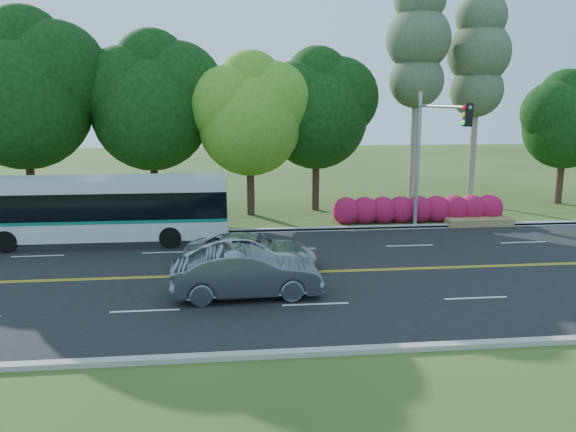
{
  "coord_description": "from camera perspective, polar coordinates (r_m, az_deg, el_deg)",
  "views": [
    {
      "loc": [
        -3.26,
        -20.76,
        6.63
      ],
      "look_at": [
        -0.82,
        2.0,
        1.85
      ],
      "focal_mm": 35.0,
      "sensor_mm": 36.0,
      "label": 1
    }
  ],
  "objects": [
    {
      "name": "sedan",
      "position": [
        19.15,
        -4.24,
        -5.79
      ],
      "size": [
        5.14,
        1.99,
        1.67
      ],
      "primitive_type": "imported",
      "rotation": [
        0.0,
        0.0,
        1.62
      ],
      "color": "slate",
      "rests_on": "road"
    },
    {
      "name": "curb_north",
      "position": [
        28.85,
        0.52,
        -1.34
      ],
      "size": [
        60.0,
        0.3,
        0.15
      ],
      "primitive_type": "cube",
      "color": "#A49E94",
      "rests_on": "ground"
    },
    {
      "name": "traffic_signal",
      "position": [
        27.99,
        14.4,
        7.42
      ],
      "size": [
        0.42,
        6.1,
        7.0
      ],
      "color": "#95999E",
      "rests_on": "ground"
    },
    {
      "name": "ground",
      "position": [
        22.03,
        2.68,
        -5.73
      ],
      "size": [
        120.0,
        120.0,
        0.0
      ],
      "primitive_type": "plane",
      "color": "#2D4517",
      "rests_on": "ground"
    },
    {
      "name": "suv",
      "position": [
        22.07,
        -3.73,
        -3.71
      ],
      "size": [
        5.4,
        2.92,
        1.44
      ],
      "primitive_type": "imported",
      "rotation": [
        0.0,
        0.0,
        1.46
      ],
      "color": "silver",
      "rests_on": "road"
    },
    {
      "name": "tree_row",
      "position": [
        32.94,
        -9.63,
        11.8
      ],
      "size": [
        44.7,
        9.1,
        13.84
      ],
      "color": "black",
      "rests_on": "ground"
    },
    {
      "name": "lane_markings",
      "position": [
        22.01,
        2.44,
        -5.68
      ],
      "size": [
        57.6,
        13.82,
        0.0
      ],
      "color": "gold",
      "rests_on": "road"
    },
    {
      "name": "transit_bus",
      "position": [
        27.31,
        -18.67,
        0.45
      ],
      "size": [
        11.83,
        2.66,
        3.09
      ],
      "rotation": [
        0.0,
        0.0,
        -0.0
      ],
      "color": "silver",
      "rests_on": "road"
    },
    {
      "name": "grass_verge",
      "position": [
        30.65,
        0.12,
        -0.6
      ],
      "size": [
        60.0,
        4.0,
        0.1
      ],
      "primitive_type": "cube",
      "color": "#2D4517",
      "rests_on": "ground"
    },
    {
      "name": "bougainvillea_hedge",
      "position": [
        31.3,
        13.48,
        0.57
      ],
      "size": [
        9.5,
        2.25,
        1.5
      ],
      "color": "maroon",
      "rests_on": "ground"
    },
    {
      "name": "road",
      "position": [
        22.03,
        2.68,
        -5.7
      ],
      "size": [
        60.0,
        14.0,
        0.02
      ],
      "primitive_type": "cube",
      "color": "black",
      "rests_on": "ground"
    },
    {
      "name": "curb_south",
      "position": [
        15.45,
        6.84,
        -13.39
      ],
      "size": [
        60.0,
        0.3,
        0.15
      ],
      "primitive_type": "cube",
      "color": "#A49E94",
      "rests_on": "ground"
    }
  ]
}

